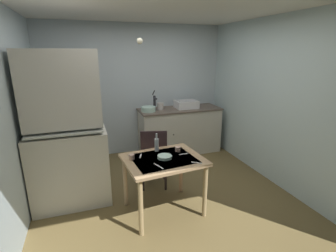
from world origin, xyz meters
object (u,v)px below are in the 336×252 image
at_px(hand_pump, 155,101).
at_px(mug_dark, 132,157).
at_px(sink_basin, 186,104).
at_px(glass_bottle, 157,144).
at_px(dining_table, 164,166).
at_px(chair_far_side, 154,157).
at_px(serving_bowl_wide, 165,157).
at_px(mixing_bowl_counter, 148,109).
at_px(hutch_cabinet, 67,137).

height_order(hand_pump, mug_dark, hand_pump).
relative_size(sink_basin, glass_bottle, 1.79).
relative_size(dining_table, glass_bottle, 4.21).
distance_m(mug_dark, glass_bottle, 0.41).
xyz_separation_m(chair_far_side, serving_bowl_wide, (-0.03, -0.61, 0.26)).
xyz_separation_m(mixing_bowl_counter, mug_dark, (-0.66, -1.71, -0.19)).
bearing_deg(hutch_cabinet, chair_far_side, 1.32).
height_order(mixing_bowl_counter, chair_far_side, mixing_bowl_counter).
xyz_separation_m(hand_pump, chair_far_side, (-0.39, -1.29, -0.59)).
relative_size(mixing_bowl_counter, dining_table, 0.27).
relative_size(hand_pump, mug_dark, 6.01).
height_order(mixing_bowl_counter, dining_table, mixing_bowl_counter).
xyz_separation_m(sink_basin, serving_bowl_wide, (-1.07, -1.85, -0.24)).
xyz_separation_m(hutch_cabinet, mug_dark, (0.75, -0.49, -0.19)).
height_order(hutch_cabinet, sink_basin, hutch_cabinet).
bearing_deg(dining_table, glass_bottle, 93.06).
distance_m(hand_pump, dining_table, 2.00).
height_order(hutch_cabinet, glass_bottle, hutch_cabinet).
xyz_separation_m(hutch_cabinet, dining_table, (1.13, -0.59, -0.33)).
xyz_separation_m(hutch_cabinet, hand_pump, (1.57, 1.31, 0.13)).
relative_size(hand_pump, mixing_bowl_counter, 1.41).
distance_m(hutch_cabinet, dining_table, 1.32).
distance_m(serving_bowl_wide, mug_dark, 0.41).
distance_m(mixing_bowl_counter, chair_far_side, 1.30).
height_order(mixing_bowl_counter, serving_bowl_wide, mixing_bowl_counter).
height_order(hand_pump, chair_far_side, hand_pump).
distance_m(sink_basin, mixing_bowl_counter, 0.81).
bearing_deg(hutch_cabinet, glass_bottle, -16.40).
bearing_deg(chair_far_side, mug_dark, -129.73).
xyz_separation_m(hand_pump, serving_bowl_wide, (-0.42, -1.90, -0.33)).
xyz_separation_m(sink_basin, glass_bottle, (-1.10, -1.60, -0.16)).
height_order(serving_bowl_wide, glass_bottle, glass_bottle).
distance_m(dining_table, glass_bottle, 0.33).
relative_size(chair_far_side, glass_bottle, 3.86).
bearing_deg(mug_dark, hutch_cabinet, 147.12).
relative_size(serving_bowl_wide, glass_bottle, 0.74).
distance_m(hand_pump, mug_dark, 2.00).
bearing_deg(mug_dark, hand_pump, 65.71).
xyz_separation_m(dining_table, mug_dark, (-0.38, 0.10, 0.14)).
bearing_deg(glass_bottle, chair_far_side, 80.65).
bearing_deg(sink_basin, dining_table, -120.34).
height_order(sink_basin, chair_far_side, sink_basin).
height_order(dining_table, mug_dark, mug_dark).
distance_m(mixing_bowl_counter, mug_dark, 1.84).
bearing_deg(glass_bottle, serving_bowl_wide, -83.27).
bearing_deg(chair_far_side, dining_table, -94.17).
bearing_deg(hutch_cabinet, sink_basin, 29.75).
relative_size(mixing_bowl_counter, chair_far_side, 0.29).
xyz_separation_m(sink_basin, chair_far_side, (-1.04, -1.24, -0.50)).
height_order(dining_table, chair_far_side, chair_far_side).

